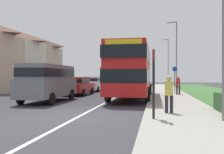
# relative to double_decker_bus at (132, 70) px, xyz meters

# --- Properties ---
(ground_plane) EXTENTS (120.00, 120.00, 0.00)m
(ground_plane) POSITION_rel_double_decker_bus_xyz_m (-1.37, -8.30, -2.14)
(ground_plane) COLOR #38383D
(lane_marking_centre) EXTENTS (0.14, 60.00, 0.01)m
(lane_marking_centre) POSITION_rel_double_decker_bus_xyz_m (-1.37, -0.30, -2.14)
(lane_marking_centre) COLOR silver
(lane_marking_centre) RESTS_ON ground_plane
(pavement_near_side) EXTENTS (3.20, 68.00, 0.12)m
(pavement_near_side) POSITION_rel_double_decker_bus_xyz_m (2.83, -2.30, -2.08)
(pavement_near_side) COLOR #9E998E
(pavement_near_side) RESTS_ON ground_plane
(double_decker_bus) EXTENTS (2.80, 10.03, 3.70)m
(double_decker_bus) POSITION_rel_double_decker_bus_xyz_m (0.00, 0.00, 0.00)
(double_decker_bus) COLOR red
(double_decker_bus) RESTS_ON ground_plane
(parked_van_grey) EXTENTS (2.11, 5.50, 2.36)m
(parked_van_grey) POSITION_rel_double_decker_bus_xyz_m (-5.07, -3.15, -0.75)
(parked_van_grey) COLOR slate
(parked_van_grey) RESTS_ON ground_plane
(parked_car_red) EXTENTS (1.97, 4.55, 1.58)m
(parked_car_red) POSITION_rel_double_decker_bus_xyz_m (-4.98, 2.69, -1.27)
(parked_car_red) COLOR #B21E1E
(parked_car_red) RESTS_ON ground_plane
(parked_car_white) EXTENTS (1.91, 4.01, 1.63)m
(parked_car_white) POSITION_rel_double_decker_bus_xyz_m (-5.04, 8.19, -1.24)
(parked_car_white) COLOR silver
(parked_car_white) RESTS_ON ground_plane
(pedestrian_at_stop) EXTENTS (0.34, 0.34, 1.67)m
(pedestrian_at_stop) POSITION_rel_double_decker_bus_xyz_m (2.25, -7.62, -1.17)
(pedestrian_at_stop) COLOR #23232D
(pedestrian_at_stop) RESTS_ON ground_plane
(pedestrian_walking_away) EXTENTS (0.34, 0.34, 1.67)m
(pedestrian_walking_away) POSITION_rel_double_decker_bus_xyz_m (3.59, 3.15, -1.17)
(pedestrian_walking_away) COLOR #23232D
(pedestrian_walking_away) RESTS_ON ground_plane
(bus_stop_sign) EXTENTS (0.09, 0.52, 2.60)m
(bus_stop_sign) POSITION_rel_double_decker_bus_xyz_m (1.63, -9.15, -0.60)
(bus_stop_sign) COLOR black
(bus_stop_sign) RESTS_ON ground_plane
(cycle_route_sign) EXTENTS (0.44, 0.08, 2.52)m
(cycle_route_sign) POSITION_rel_double_decker_bus_xyz_m (3.43, 4.59, -0.71)
(cycle_route_sign) COLOR slate
(cycle_route_sign) RESTS_ON ground_plane
(street_lamp_mid) EXTENTS (1.14, 0.20, 7.62)m
(street_lamp_mid) POSITION_rel_double_decker_bus_xyz_m (3.90, 9.73, 2.22)
(street_lamp_mid) COLOR slate
(street_lamp_mid) RESTS_ON ground_plane
(street_lamp_far) EXTENTS (1.14, 0.20, 8.27)m
(street_lamp_far) POSITION_rel_double_decker_bus_xyz_m (3.89, 26.88, 2.56)
(street_lamp_far) COLOR slate
(street_lamp_far) RESTS_ON ground_plane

